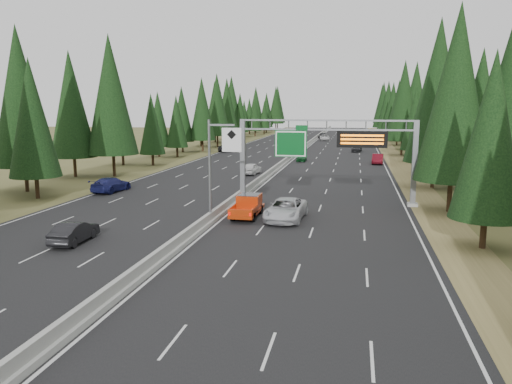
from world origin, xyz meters
TOP-DOWN VIEW (x-y plane):
  - road at (0.00, 80.00)m, footprint 32.00×260.00m
  - shoulder_right at (17.80, 80.00)m, footprint 3.60×260.00m
  - shoulder_left at (-17.80, 80.00)m, footprint 3.60×260.00m
  - median_barrier at (0.00, 80.00)m, footprint 0.70×260.00m
  - sign_gantry at (8.92, 34.88)m, footprint 16.75×0.98m
  - hov_sign_pole at (0.58, 24.97)m, footprint 2.80×0.50m
  - tree_row_right at (21.89, 69.03)m, footprint 12.08×240.88m
  - tree_row_left at (-22.04, 66.23)m, footprint 11.85×242.07m
  - silver_minivan at (5.63, 27.26)m, footprint 3.14×6.23m
  - red_pickup at (2.38, 28.03)m, footprint 1.93×5.40m
  - car_ahead_green at (2.22, 71.08)m, footprint 1.52×3.75m
  - car_ahead_dkred at (14.50, 69.69)m, footprint 2.02×4.88m
  - car_ahead_dkgrey at (11.24, 91.12)m, footprint 2.24×4.66m
  - car_ahead_white at (2.73, 124.80)m, footprint 3.00×5.68m
  - car_ahead_far at (1.50, 134.56)m, footprint 2.37×4.95m
  - car_onc_near at (-7.26, 17.73)m, footprint 1.70×4.42m
  - car_onc_blue at (-14.50, 36.91)m, footprint 2.72×5.58m
  - car_onc_white at (-2.68, 53.68)m, footprint 2.30×4.72m
  - car_onc_far at (-14.50, 86.89)m, footprint 2.95×5.97m

SIDE VIEW (x-z plane):
  - shoulder_right at x=17.80m, z-range 0.00..0.06m
  - shoulder_left at x=-17.80m, z-range 0.00..0.06m
  - road at x=0.00m, z-range 0.00..0.08m
  - median_barrier at x=0.00m, z-range -0.01..0.84m
  - car_ahead_green at x=2.22m, z-range 0.08..1.35m
  - car_ahead_dkgrey at x=11.24m, z-range 0.08..1.39m
  - car_onc_near at x=-7.26m, z-range 0.08..1.52m
  - car_ahead_white at x=2.73m, z-range 0.08..1.60m
  - car_onc_white at x=-2.68m, z-range 0.08..1.63m
  - car_onc_blue at x=-14.50m, z-range 0.08..1.64m
  - car_ahead_dkred at x=14.50m, z-range 0.08..1.65m
  - car_onc_far at x=-14.50m, z-range 0.08..1.71m
  - car_ahead_far at x=1.50m, z-range 0.08..1.71m
  - silver_minivan at x=5.63m, z-range 0.08..1.77m
  - red_pickup at x=2.38m, z-range 0.17..1.93m
  - hov_sign_pole at x=0.58m, z-range 0.72..8.72m
  - sign_gantry at x=8.92m, z-range 1.37..9.17m
  - tree_row_left at x=-22.04m, z-range -0.35..18.45m
  - tree_row_right at x=21.89m, z-range 0.04..18.84m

